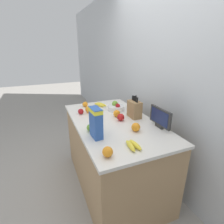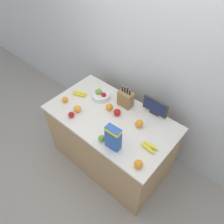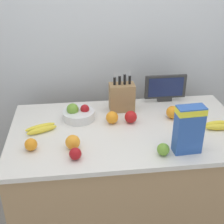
# 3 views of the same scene
# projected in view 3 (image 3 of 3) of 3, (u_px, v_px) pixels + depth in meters

# --- Properties ---
(ground_plane) EXTENTS (14.00, 14.00, 0.00)m
(ground_plane) POSITION_uv_depth(u_px,v_px,m) (125.00, 224.00, 2.44)
(ground_plane) COLOR gray
(wall_back) EXTENTS (9.00, 0.06, 2.60)m
(wall_back) POSITION_uv_depth(u_px,v_px,m) (115.00, 38.00, 2.41)
(wall_back) COLOR silver
(wall_back) RESTS_ON ground_plane
(counter) EXTENTS (1.53, 0.86, 0.87)m
(counter) POSITION_uv_depth(u_px,v_px,m) (126.00, 180.00, 2.24)
(counter) COLOR tan
(counter) RESTS_ON ground_plane
(knife_block) EXTENTS (0.18, 0.11, 0.30)m
(knife_block) POSITION_uv_depth(u_px,v_px,m) (122.00, 97.00, 2.22)
(knife_block) COLOR #937047
(knife_block) RESTS_ON counter
(small_monitor) EXTENTS (0.31, 0.03, 0.21)m
(small_monitor) POSITION_uv_depth(u_px,v_px,m) (165.00, 87.00, 2.35)
(small_monitor) COLOR #2D2D2D
(small_monitor) RESTS_ON counter
(cereal_box) EXTENTS (0.16, 0.09, 0.29)m
(cereal_box) POSITION_uv_depth(u_px,v_px,m) (189.00, 128.00, 1.73)
(cereal_box) COLOR #2D56A8
(cereal_box) RESTS_ON counter
(fruit_bowl) EXTENTS (0.22, 0.22, 0.11)m
(fruit_bowl) POSITION_uv_depth(u_px,v_px,m) (78.00, 114.00, 2.13)
(fruit_bowl) COLOR silver
(fruit_bowl) RESTS_ON counter
(banana_bunch_left) EXTENTS (0.21, 0.15, 0.04)m
(banana_bunch_left) POSITION_uv_depth(u_px,v_px,m) (41.00, 128.00, 2.00)
(banana_bunch_left) COLOR yellow
(banana_bunch_left) RESTS_ON counter
(banana_bunch_right) EXTENTS (0.18, 0.10, 0.04)m
(banana_bunch_right) POSITION_uv_depth(u_px,v_px,m) (217.00, 125.00, 2.03)
(banana_bunch_right) COLOR yellow
(banana_bunch_right) RESTS_ON counter
(apple_rightmost) EXTENTS (0.07, 0.07, 0.07)m
(apple_rightmost) POSITION_uv_depth(u_px,v_px,m) (75.00, 154.00, 1.72)
(apple_rightmost) COLOR #A31419
(apple_rightmost) RESTS_ON counter
(apple_leftmost) EXTENTS (0.07, 0.07, 0.07)m
(apple_leftmost) POSITION_uv_depth(u_px,v_px,m) (163.00, 149.00, 1.76)
(apple_leftmost) COLOR #6B9E33
(apple_leftmost) RESTS_ON counter
(apple_near_bananas) EXTENTS (0.08, 0.08, 0.08)m
(apple_near_bananas) POSITION_uv_depth(u_px,v_px,m) (131.00, 117.00, 2.09)
(apple_near_bananas) COLOR red
(apple_near_bananas) RESTS_ON counter
(orange_near_bowl) EXTENTS (0.09, 0.09, 0.09)m
(orange_near_bowl) POSITION_uv_depth(u_px,v_px,m) (173.00, 112.00, 2.14)
(orange_near_bowl) COLOR orange
(orange_near_bowl) RESTS_ON counter
(orange_by_cereal) EXTENTS (0.08, 0.08, 0.08)m
(orange_by_cereal) POSITION_uv_depth(u_px,v_px,m) (112.00, 117.00, 2.08)
(orange_by_cereal) COLOR orange
(orange_by_cereal) RESTS_ON counter
(orange_front_right) EXTENTS (0.07, 0.07, 0.07)m
(orange_front_right) POSITION_uv_depth(u_px,v_px,m) (31.00, 144.00, 1.80)
(orange_front_right) COLOR orange
(orange_front_right) RESTS_ON counter
(orange_back_center) EXTENTS (0.09, 0.09, 0.09)m
(orange_back_center) POSITION_uv_depth(u_px,v_px,m) (73.00, 142.00, 1.81)
(orange_back_center) COLOR orange
(orange_back_center) RESTS_ON counter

